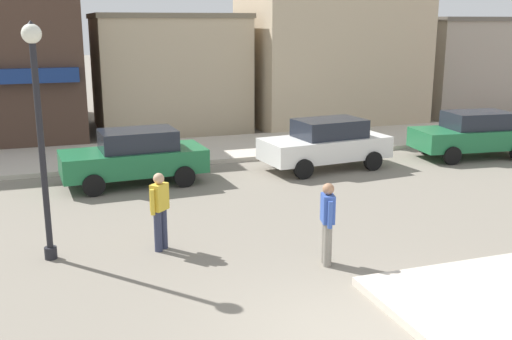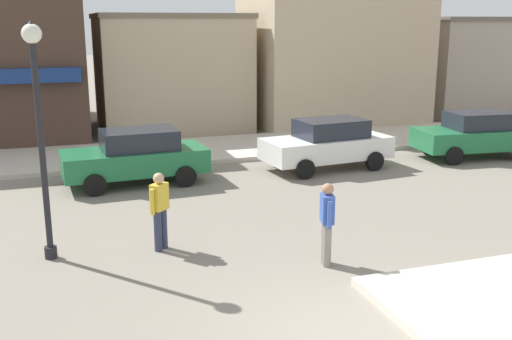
% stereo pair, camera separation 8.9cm
% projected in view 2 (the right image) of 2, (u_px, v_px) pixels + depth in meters
% --- Properties ---
extents(ground_plane, '(160.00, 160.00, 0.00)m').
position_uv_depth(ground_plane, '(359.00, 339.00, 8.76)').
color(ground_plane, gray).
extents(kerb_far, '(80.00, 4.00, 0.15)m').
position_uv_depth(kerb_far, '(178.00, 151.00, 21.05)').
color(kerb_far, beige).
rests_on(kerb_far, ground).
extents(lamp_post, '(0.36, 0.36, 4.54)m').
position_uv_depth(lamp_post, '(38.00, 108.00, 11.05)').
color(lamp_post, black).
rests_on(lamp_post, ground).
extents(parked_car_nearest, '(4.09, 2.04, 1.56)m').
position_uv_depth(parked_car_nearest, '(136.00, 156.00, 16.97)').
color(parked_car_nearest, '#1E6B3D').
rests_on(parked_car_nearest, ground).
extents(parked_car_second, '(4.16, 2.20, 1.56)m').
position_uv_depth(parked_car_second, '(328.00, 143.00, 18.74)').
color(parked_car_second, white).
rests_on(parked_car_second, ground).
extents(parked_car_third, '(4.15, 2.18, 1.56)m').
position_uv_depth(parked_car_third, '(476.00, 134.00, 20.28)').
color(parked_car_third, '#1E6B3D').
rests_on(parked_car_third, ground).
extents(pedestrian_crossing_near, '(0.30, 0.56, 1.61)m').
position_uv_depth(pedestrian_crossing_near, '(327.00, 221.00, 11.25)').
color(pedestrian_crossing_near, gray).
rests_on(pedestrian_crossing_near, ground).
extents(pedestrian_crossing_far, '(0.46, 0.44, 1.61)m').
position_uv_depth(pedestrian_crossing_far, '(160.00, 209.00, 12.01)').
color(pedestrian_crossing_far, '#2D334C').
rests_on(pedestrian_crossing_far, ground).
extents(building_storefront_left_near, '(6.17, 5.45, 4.84)m').
position_uv_depth(building_storefront_left_near, '(170.00, 71.00, 25.76)').
color(building_storefront_left_near, tan).
rests_on(building_storefront_left_near, ground).
extents(building_storefront_left_mid, '(7.67, 5.34, 6.13)m').
position_uv_depth(building_storefront_left_mid, '(332.00, 55.00, 26.99)').
color(building_storefront_left_mid, tan).
rests_on(building_storefront_left_mid, ground).
extents(building_storefront_right_near, '(6.63, 7.86, 4.73)m').
position_uv_depth(building_storefront_right_near, '(454.00, 63.00, 31.54)').
color(building_storefront_right_near, '#9E9384').
rests_on(building_storefront_right_near, ground).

